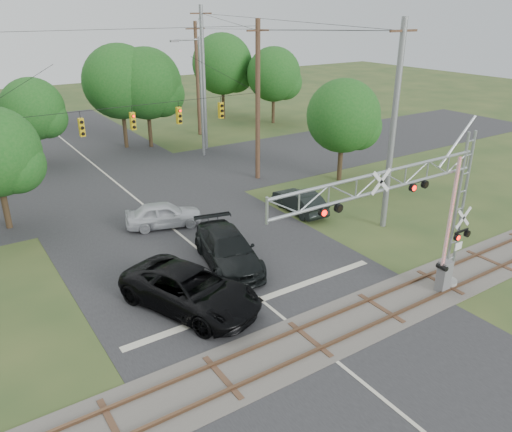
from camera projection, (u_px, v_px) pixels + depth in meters
ground at (344, 368)px, 18.27m from camera, size 160.00×160.00×0.00m
road_main at (212, 261)px, 25.95m from camera, size 14.00×90.00×0.02m
road_cross at (120, 186)px, 36.71m from camera, size 90.00×12.00×0.02m
railroad_track at (310, 339)px, 19.79m from camera, size 90.00×3.20×0.17m
crossing_gantry at (414, 211)px, 20.22m from camera, size 10.98×0.95×7.43m
traffic_signal_span at (147, 117)px, 31.89m from camera, size 19.34×0.36×11.50m
pickup_black at (190, 289)px, 21.62m from camera, size 5.19×7.18×1.81m
car_dark at (228, 249)px, 25.28m from camera, size 3.71×6.36×1.73m
sedan_silver at (164, 214)px, 29.77m from camera, size 4.83×3.05×1.53m
suv_dark at (300, 201)px, 31.91m from camera, size 1.84×4.53×1.46m
streetlight at (199, 92)px, 42.07m from camera, size 2.66×0.28×9.97m
utility_poles at (148, 105)px, 34.46m from camera, size 26.47×27.19×12.75m
treeline at (105, 93)px, 42.28m from camera, size 54.78×30.50×9.61m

